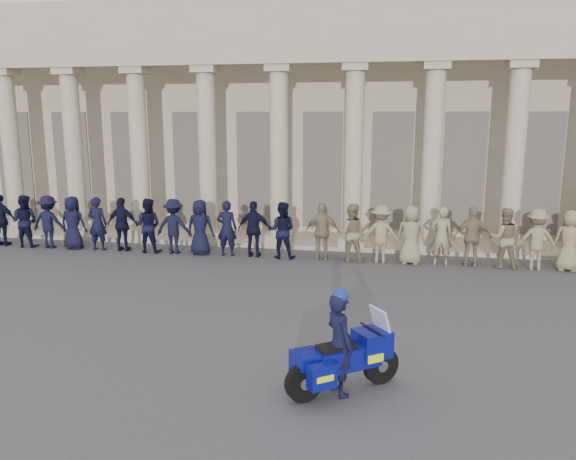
{
  "coord_description": "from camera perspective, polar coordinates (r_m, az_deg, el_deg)",
  "views": [
    {
      "loc": [
        2.49,
        -11.33,
        4.56
      ],
      "look_at": [
        -0.1,
        3.08,
        1.6
      ],
      "focal_mm": 35.0,
      "sensor_mm": 36.0,
      "label": 1
    }
  ],
  "objects": [
    {
      "name": "officer_rank",
      "position": [
        18.53,
        -4.11,
        0.11
      ],
      "size": [
        22.56,
        0.71,
        1.86
      ],
      "color": "black",
      "rests_on": "ground"
    },
    {
      "name": "motorcycle",
      "position": [
        9.66,
        5.81,
        -12.83
      ],
      "size": [
        1.83,
        1.52,
        1.39
      ],
      "rotation": [
        0.0,
        0.0,
        0.62
      ],
      "color": "black",
      "rests_on": "ground"
    },
    {
      "name": "rider",
      "position": [
        9.48,
        5.23,
        -11.25
      ],
      "size": [
        0.71,
        0.76,
        1.84
      ],
      "rotation": [
        0.0,
        0.0,
        2.2
      ],
      "color": "black",
      "rests_on": "ground"
    },
    {
      "name": "building",
      "position": [
        26.2,
        4.81,
        11.31
      ],
      "size": [
        40.0,
        12.5,
        9.0
      ],
      "color": "tan",
      "rests_on": "ground"
    },
    {
      "name": "ground",
      "position": [
        12.47,
        -2.09,
        -10.03
      ],
      "size": [
        90.0,
        90.0,
        0.0
      ],
      "primitive_type": "plane",
      "color": "#3D3D40",
      "rests_on": "ground"
    }
  ]
}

